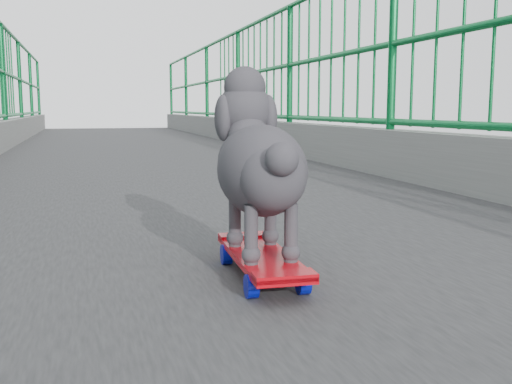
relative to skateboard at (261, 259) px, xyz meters
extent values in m
cube|color=#2D2D2F|center=(0.11, 0.10, -0.30)|extent=(3.00, 24.00, 0.50)
cube|color=slate|center=(0.11, 9.10, -3.80)|extent=(1.20, 1.20, 6.50)
cylinder|color=#0D7535|center=(-1.29, 10.10, 0.80)|extent=(0.06, 0.06, 1.10)
cylinder|color=#0D7535|center=(1.51, 10.10, 0.80)|extent=(0.06, 0.06, 1.10)
cube|color=red|center=(0.00, 0.00, 0.01)|extent=(0.17, 0.50, 0.02)
cube|color=#99999E|center=(-0.01, -0.16, -0.01)|extent=(0.09, 0.04, 0.02)
cylinder|color=#070FA3|center=(-0.07, -0.15, -0.02)|extent=(0.03, 0.06, 0.06)
sphere|color=yellow|center=(-0.07, -0.15, -0.02)|extent=(0.02, 0.02, 0.02)
cylinder|color=#070FA3|center=(0.06, -0.16, -0.02)|extent=(0.03, 0.06, 0.06)
sphere|color=yellow|center=(0.06, -0.16, -0.02)|extent=(0.02, 0.02, 0.02)
cube|color=#99999E|center=(0.01, 0.16, -0.01)|extent=(0.09, 0.04, 0.02)
cylinder|color=#070FA3|center=(-0.06, 0.16, -0.02)|extent=(0.03, 0.06, 0.06)
sphere|color=yellow|center=(-0.06, 0.16, -0.02)|extent=(0.02, 0.02, 0.02)
cylinder|color=#070FA3|center=(0.07, 0.15, -0.02)|extent=(0.03, 0.06, 0.06)
sphere|color=yellow|center=(0.07, 0.15, -0.02)|extent=(0.02, 0.02, 0.02)
ellipsoid|color=#2C2A2E|center=(0.00, 0.00, 0.23)|extent=(0.24, 0.35, 0.23)
sphere|color=#2C2A2E|center=(0.01, 0.19, 0.38)|extent=(0.16, 0.16, 0.16)
sphere|color=black|center=(0.01, 0.30, 0.36)|extent=(0.03, 0.03, 0.03)
sphere|color=#2C2A2E|center=(-0.01, -0.19, 0.28)|extent=(0.08, 0.08, 0.08)
cylinder|color=#2C2A2E|center=(-0.05, 0.10, 0.09)|extent=(0.03, 0.03, 0.14)
cylinder|color=#2C2A2E|center=(0.05, 0.10, 0.09)|extent=(0.03, 0.03, 0.14)
cylinder|color=#2C2A2E|center=(-0.05, -0.10, 0.09)|extent=(0.03, 0.03, 0.14)
cylinder|color=#2C2A2E|center=(0.05, -0.10, 0.09)|extent=(0.03, 0.03, 0.14)
camera|label=1|loc=(-0.44, -1.45, 0.39)|focal=42.00mm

